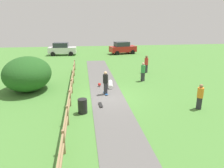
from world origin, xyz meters
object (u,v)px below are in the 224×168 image
(bush_large, at_px, (27,74))
(skateboard_loose, at_px, (101,105))
(skater_fallen, at_px, (109,84))
(parked_car_red, at_px, (123,48))
(bystander_orange, at_px, (200,96))
(parked_car_white, at_px, (62,49))
(skater_riding, at_px, (105,82))
(bystander_red, at_px, (146,63))
(trash_bin, at_px, (83,106))
(bystander_green, at_px, (143,71))

(bush_large, xyz_separation_m, skateboard_loose, (5.39, -4.02, -1.25))
(skater_fallen, relative_size, parked_car_red, 0.36)
(bystander_orange, xyz_separation_m, parked_car_red, (-0.80, 22.18, 0.07))
(skater_fallen, relative_size, parked_car_white, 0.38)
(skater_riding, height_order, bystander_red, bystander_red)
(trash_bin, bearing_deg, bystander_red, 54.11)
(skater_riding, relative_size, parked_car_red, 0.39)
(skater_riding, bearing_deg, bush_large, 162.69)
(bush_large, relative_size, skater_fallen, 2.71)
(skater_fallen, bearing_deg, bush_large, 179.76)
(bush_large, xyz_separation_m, parked_car_white, (1.20, 16.87, -0.38))
(bystander_red, height_order, parked_car_red, parked_car_red)
(bystander_orange, bearing_deg, bystander_red, 93.76)
(parked_car_white, bearing_deg, skater_riding, -75.74)
(parked_car_white, bearing_deg, parked_car_red, -0.08)
(trash_bin, xyz_separation_m, parked_car_white, (-3.03, 21.84, 0.51))
(skater_riding, distance_m, parked_car_white, 19.33)
(bush_large, xyz_separation_m, bystander_orange, (11.52, -5.32, -0.44))
(bystander_red, relative_size, parked_car_red, 0.41)
(bystander_green, bearing_deg, bystander_orange, -74.41)
(skater_riding, relative_size, bystander_orange, 1.08)
(skater_riding, bearing_deg, skateboard_loose, -104.70)
(bystander_orange, xyz_separation_m, parked_car_white, (-10.32, 22.19, 0.07))
(bystander_orange, xyz_separation_m, bystander_red, (-0.63, 9.56, 0.11))
(bystander_green, bearing_deg, skater_fallen, -158.69)
(bystander_green, bearing_deg, parked_car_red, 86.25)
(trash_bin, relative_size, bystander_red, 0.50)
(trash_bin, xyz_separation_m, bystander_orange, (7.29, -0.36, 0.44))
(bush_large, relative_size, skater_riding, 2.49)
(bystander_green, height_order, parked_car_white, parked_car_white)
(skater_fallen, height_order, bystander_red, bystander_red)
(skateboard_loose, bearing_deg, bystander_green, 50.62)
(parked_car_white, bearing_deg, bystander_orange, -65.06)
(skater_riding, bearing_deg, bystander_orange, -31.90)
(skateboard_loose, relative_size, bystander_red, 0.45)
(bystander_green, bearing_deg, skater_riding, -140.46)
(parked_car_white, relative_size, parked_car_red, 0.95)
(skater_fallen, distance_m, parked_car_white, 17.72)
(bush_large, distance_m, parked_car_white, 16.92)
(skateboard_loose, relative_size, bystander_green, 0.47)
(bush_large, height_order, bystander_red, bush_large)
(skateboard_loose, bearing_deg, skater_fallen, 74.71)
(trash_bin, relative_size, parked_car_white, 0.21)
(bush_large, bearing_deg, parked_car_red, 57.55)
(bush_large, bearing_deg, bystander_orange, -24.78)
(bystander_red, xyz_separation_m, parked_car_red, (-0.17, 12.62, -0.05))
(bystander_red, bearing_deg, parked_car_red, 90.79)
(skater_fallen, relative_size, bystander_red, 0.89)
(skater_riding, height_order, parked_car_white, parked_car_white)
(bystander_red, height_order, parked_car_white, parked_car_white)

